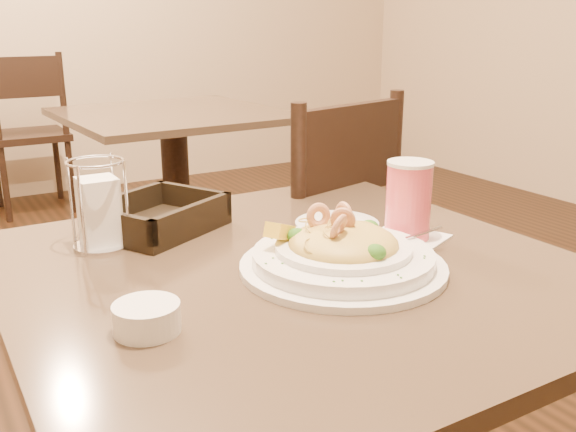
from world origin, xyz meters
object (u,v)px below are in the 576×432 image
background_table (175,162)px  side_plate (337,224)px  dining_chair_far (29,129)px  pasta_bowl (343,253)px  main_table (294,385)px  butter_ramekin (147,318)px  drink_glass (408,201)px  bread_basket (158,219)px  napkin_caddy (99,210)px  dining_chair_near (310,253)px

background_table → side_plate: (-0.32, -1.70, 0.23)m
dining_chair_far → pasta_bowl: dining_chair_far is taller
background_table → main_table: bearing=-105.1°
pasta_bowl → butter_ramekin: 0.34m
drink_glass → bread_basket: 0.47m
bread_basket → napkin_caddy: napkin_caddy is taller
butter_ramekin → pasta_bowl: bearing=7.1°
napkin_caddy → side_plate: napkin_caddy is taller
main_table → napkin_caddy: napkin_caddy is taller
background_table → dining_chair_near: (-0.12, -1.31, 0.01)m
main_table → dining_chair_near: dining_chair_near is taller
pasta_bowl → napkin_caddy: bearing=133.9°
background_table → pasta_bowl: size_ratio=2.54×
drink_glass → napkin_caddy: size_ratio=1.06×
main_table → side_plate: 0.32m
napkin_caddy → dining_chair_near: bearing=23.6°
dining_chair_far → butter_ramekin: size_ratio=10.59×
drink_glass → side_plate: drink_glass is taller
side_plate → butter_ramekin: bearing=-153.4°
dining_chair_far → dining_chair_near: bearing=96.1°
pasta_bowl → drink_glass: (0.19, 0.07, 0.04)m
dining_chair_far → side_plate: size_ratio=5.69×
background_table → pasta_bowl: bearing=-103.1°
drink_glass → bread_basket: (-0.37, 0.28, -0.05)m
bread_basket → background_table: bearing=68.0°
pasta_bowl → bread_basket: size_ratio=1.30×
side_plate → napkin_caddy: bearing=163.7°
dining_chair_near → pasta_bowl: size_ratio=2.51×
dining_chair_near → drink_glass: (-0.13, -0.52, 0.29)m
background_table → dining_chair_far: (-0.40, 1.25, 0.01)m
dining_chair_far → main_table: bearing=88.1°
napkin_caddy → butter_ramekin: size_ratio=1.81×
main_table → butter_ramekin: size_ratio=10.25×
dining_chair_far → pasta_bowl: bearing=89.2°
dining_chair_far → bread_basket: 2.82m
dining_chair_near → butter_ramekin: size_ratio=10.59×
drink_glass → butter_ramekin: drink_glass is taller
napkin_caddy → butter_ramekin: bearing=-96.3°
pasta_bowl → bread_basket: (-0.18, 0.35, -0.01)m
pasta_bowl → napkin_caddy: (-0.30, 0.31, 0.04)m
dining_chair_far → background_table: bearing=107.7°
bread_basket → side_plate: 0.35m
dining_chair_near → napkin_caddy: 0.73m
dining_chair_near → side_plate: (-0.19, -0.39, 0.22)m
background_table → dining_chair_near: size_ratio=1.01×
dining_chair_near → napkin_caddy: size_ratio=5.85×
dining_chair_far → side_plate: 2.97m
side_plate → drink_glass: bearing=-60.8°
dining_chair_far → drink_glass: (0.16, -3.08, 0.29)m
pasta_bowl → main_table: bearing=133.5°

